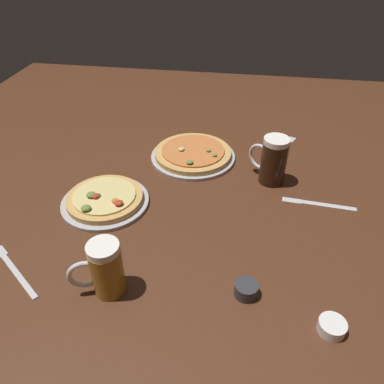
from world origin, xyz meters
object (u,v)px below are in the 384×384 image
pizza_plate_near (105,200)px  knife_right (318,204)px  ramekin_sauce (246,289)px  fork_spare (14,269)px  beer_mug_dark (273,160)px  fork_left (284,147)px  beer_mug_amber (105,269)px  pizza_plate_far (193,154)px  ramekin_butter (332,327)px

pizza_plate_near → knife_right: (0.67, 0.10, -0.01)m
ramekin_sauce → knife_right: size_ratio=0.25×
pizza_plate_near → fork_spare: bearing=-114.9°
beer_mug_dark → fork_spare: bearing=-142.0°
fork_left → beer_mug_amber: bearing=-120.4°
pizza_plate_far → beer_mug_dark: size_ratio=1.91×
fork_left → knife_right: same height
knife_right → pizza_plate_near: bearing=-171.3°
pizza_plate_far → knife_right: size_ratio=1.38×
pizza_plate_far → fork_spare: bearing=-121.0°
pizza_plate_far → pizza_plate_near: bearing=-126.1°
pizza_plate_near → beer_mug_amber: size_ratio=1.84×
ramekin_butter → fork_spare: bearing=176.3°
ramekin_butter → knife_right: size_ratio=0.27×
beer_mug_dark → fork_left: beer_mug_dark is taller
pizza_plate_near → pizza_plate_far: pizza_plate_near is taller
pizza_plate_near → fork_left: bearing=37.9°
beer_mug_amber → fork_spare: bearing=175.7°
beer_mug_amber → beer_mug_dark: bearing=53.6°
ramekin_sauce → knife_right: bearing=61.0°
pizza_plate_far → fork_left: size_ratio=1.53×
ramekin_butter → pizza_plate_far: bearing=121.7°
pizza_plate_far → ramekin_butter: bearing=-58.3°
pizza_plate_near → knife_right: bearing=8.7°
fork_left → pizza_plate_near: bearing=-142.1°
beer_mug_dark → ramekin_butter: (0.13, -0.57, -0.07)m
beer_mug_amber → ramekin_sauce: (0.33, 0.04, -0.06)m
beer_mug_amber → ramekin_butter: 0.53m
ramekin_sauce → knife_right: (0.21, 0.39, -0.01)m
beer_mug_dark → fork_spare: size_ratio=0.83×
knife_right → fork_spare: same height
pizza_plate_near → fork_left: size_ratio=1.34×
ramekin_sauce → fork_spare: bearing=-178.3°
ramekin_sauce → fork_left: 0.74m
pizza_plate_near → ramekin_sauce: pizza_plate_near is taller
pizza_plate_far → beer_mug_amber: 0.65m
pizza_plate_near → fork_spare: size_ratio=1.38×
ramekin_sauce → ramekin_butter: ramekin_sauce is taller
pizza_plate_near → ramekin_butter: 0.74m
fork_left → knife_right: bearing=-74.6°
beer_mug_dark → fork_spare: (-0.66, -0.52, -0.08)m
beer_mug_dark → ramekin_butter: size_ratio=2.69×
beer_mug_dark → knife_right: bearing=-36.5°
knife_right → fork_spare: (-0.81, -0.41, 0.00)m
pizza_plate_near → ramekin_butter: size_ratio=4.49×
pizza_plate_far → beer_mug_amber: size_ratio=2.11×
pizza_plate_near → fork_spare: pizza_plate_near is taller
beer_mug_dark → beer_mug_amber: bearing=-126.4°
beer_mug_dark → fork_left: (0.06, 0.23, -0.08)m
beer_mug_dark → pizza_plate_near: bearing=-157.6°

